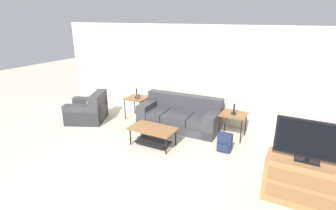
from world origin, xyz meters
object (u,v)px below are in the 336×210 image
at_px(side_table_right, 233,116).
at_px(armchair, 88,111).
at_px(table_lamp_left, 136,84).
at_px(backpack, 225,143).
at_px(coffee_table, 153,132).
at_px(table_lamp_right, 235,98).
at_px(tv_console, 303,182).
at_px(television, 311,140).
at_px(side_table_left, 137,99).
at_px(couch, 180,116).

bearing_deg(side_table_right, armchair, -167.90).
relative_size(table_lamp_left, backpack, 1.27).
height_order(coffee_table, backpack, coffee_table).
relative_size(side_table_right, table_lamp_right, 1.17).
relative_size(side_table_right, tv_console, 0.54).
xyz_separation_m(tv_console, television, (-0.00, 0.00, 0.71)).
height_order(side_table_left, table_lamp_right, table_lamp_right).
bearing_deg(table_lamp_left, coffee_table, -44.15).
height_order(armchair, tv_console, armchair).
relative_size(armchair, table_lamp_left, 2.46).
height_order(side_table_right, table_lamp_left, table_lamp_left).
xyz_separation_m(armchair, side_table_right, (3.85, 0.83, 0.26)).
xyz_separation_m(side_table_left, table_lamp_right, (2.77, 0.00, 0.45)).
height_order(tv_console, television, television).
height_order(armchair, table_lamp_left, table_lamp_left).
xyz_separation_m(table_lamp_right, tv_console, (1.57, -1.82, -0.64)).
bearing_deg(table_lamp_left, television, -22.72).
relative_size(table_lamp_left, tv_console, 0.46).
bearing_deg(table_lamp_right, television, -49.10).
bearing_deg(television, coffee_table, 169.55).
relative_size(couch, side_table_left, 3.50).
bearing_deg(coffee_table, table_lamp_right, 40.41).
relative_size(armchair, side_table_right, 2.10).
bearing_deg(side_table_right, tv_console, -49.11).
bearing_deg(tv_console, coffee_table, 169.54).
distance_m(coffee_table, backpack, 1.60).
distance_m(table_lamp_left, television, 4.71).
xyz_separation_m(side_table_left, tv_console, (4.34, -1.82, -0.18)).
xyz_separation_m(couch, table_lamp_left, (-1.38, 0.04, 0.71)).
bearing_deg(table_lamp_right, coffee_table, -139.59).
bearing_deg(tv_console, television, 90.00).
bearing_deg(coffee_table, couch, 85.84).
bearing_deg(television, side_table_right, 130.90).
bearing_deg(television, side_table_left, 157.28).
bearing_deg(armchair, backpack, 0.85).
distance_m(side_table_left, table_lamp_left, 0.45).
bearing_deg(tv_console, backpack, 145.58).
xyz_separation_m(coffee_table, table_lamp_right, (1.47, 1.26, 0.69)).
height_order(side_table_right, table_lamp_right, table_lamp_right).
distance_m(armchair, television, 5.57).
distance_m(tv_console, backpack, 1.87).
bearing_deg(coffee_table, television, -10.45).
relative_size(coffee_table, television, 1.05).
relative_size(couch, armchair, 1.66).
xyz_separation_m(table_lamp_left, backpack, (2.81, -0.77, -0.81)).
xyz_separation_m(couch, backpack, (1.43, -0.73, -0.10)).
relative_size(table_lamp_right, tv_console, 0.46).
relative_size(table_lamp_right, backpack, 1.27).
bearing_deg(side_table_left, side_table_right, 0.00).
bearing_deg(television, tv_console, -90.00).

